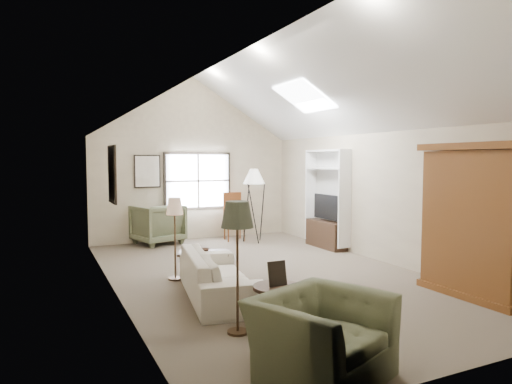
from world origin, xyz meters
name	(u,v)px	position (x,y,z in m)	size (l,w,h in m)	color
room_shell	(266,86)	(0.00, 0.00, 3.21)	(5.01, 8.01, 4.00)	brown
window	(198,181)	(0.10, 3.96, 1.45)	(1.72, 0.08, 1.42)	black
skylight	(305,96)	(1.30, 0.90, 3.22)	(0.80, 1.20, 0.52)	white
wall_art	(132,173)	(-1.88, 1.94, 1.73)	(1.97, 3.71, 0.88)	black
armoire	(477,221)	(2.18, -2.40, 1.10)	(0.60, 1.50, 2.20)	brown
tv_alcove	(327,197)	(2.34, 1.60, 1.15)	(0.32, 1.30, 2.10)	white
media_console	(326,234)	(2.32, 1.60, 0.30)	(0.34, 1.18, 0.60)	#382316
tv_panel	(326,207)	(2.32, 1.60, 0.92)	(0.05, 0.90, 0.55)	black
sofa	(218,275)	(-1.19, -0.83, 0.32)	(2.20, 0.86, 0.64)	beige
armchair_near	(321,337)	(-1.22, -3.52, 0.37)	(1.14, 1.00, 0.74)	#5D6043
armchair_far	(157,224)	(-0.99, 3.70, 0.47)	(1.00, 1.02, 0.93)	#596043
coffee_table	(204,264)	(-1.01, 0.32, 0.21)	(0.84, 0.47, 0.43)	#3B2518
bowl	(204,250)	(-1.01, 0.32, 0.45)	(0.20, 0.20, 0.05)	#3D2219
side_table	(277,310)	(-1.09, -2.43, 0.28)	(0.55, 0.55, 0.55)	#3B2718
side_chair	(234,217)	(0.81, 3.33, 0.58)	(0.45, 0.45, 1.17)	brown
tripod_lamp	(254,205)	(1.14, 2.90, 0.90)	(0.52, 0.52, 1.79)	white
dark_lamp	(237,267)	(-1.49, -2.23, 0.77)	(0.37, 0.37, 1.54)	#282B1E
tan_lamp	(175,238)	(-1.49, 0.37, 0.69)	(0.28, 0.28, 1.38)	tan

